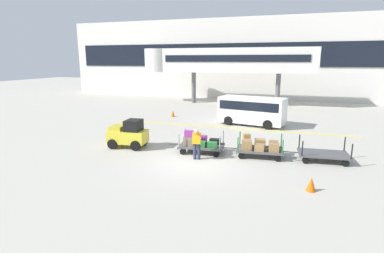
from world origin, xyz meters
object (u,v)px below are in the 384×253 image
object	(u,v)px
shuttle_van	(252,109)
safety_cone_far	(173,114)
baggage_cart_lead	(200,143)
baggage_cart_middle	(259,147)
baggage_tug	(128,134)
baggage_cart_tail	(323,154)
baggage_handler	(197,143)
safety_cone_near	(311,184)

from	to	relation	value
shuttle_van	safety_cone_far	distance (m)	7.07
baggage_cart_lead	baggage_cart_middle	xyz separation A→B (m)	(3.03, 0.23, -0.01)
safety_cone_far	baggage_tug	bearing A→B (deg)	-83.75
safety_cone_far	baggage_cart_lead	bearing A→B (deg)	-60.97
baggage_cart_middle	baggage_cart_tail	world-z (taller)	same
baggage_cart_tail	shuttle_van	distance (m)	8.59
baggage_cart_lead	shuttle_van	size ratio (longest dim) A/B	0.60
baggage_handler	safety_cone_near	xyz separation A→B (m)	(5.10, -2.18, -0.59)
shuttle_van	safety_cone_far	bearing A→B (deg)	168.89
baggage_cart_lead	safety_cone_far	bearing A→B (deg)	119.03
baggage_tug	shuttle_van	bearing A→B (deg)	54.38
baggage_cart_middle	shuttle_van	size ratio (longest dim) A/B	0.60
baggage_cart_lead	baggage_cart_middle	distance (m)	3.04
baggage_cart_lead	baggage_cart_tail	xyz separation A→B (m)	(6.07, 0.46, -0.18)
safety_cone_near	safety_cone_far	size ratio (longest dim) A/B	1.00
baggage_cart_lead	safety_cone_near	distance (m)	6.29
baggage_cart_tail	safety_cone_near	distance (m)	3.92
baggage_cart_tail	safety_cone_far	xyz separation A→B (m)	(-11.17, 8.73, -0.07)
safety_cone_near	baggage_cart_middle	bearing A→B (deg)	122.04
baggage_cart_middle	safety_cone_far	xyz separation A→B (m)	(-8.13, 8.96, -0.25)
baggage_cart_lead	baggage_handler	size ratio (longest dim) A/B	1.95
baggage_cart_tail	safety_cone_near	xyz separation A→B (m)	(-0.77, -3.84, -0.07)
baggage_tug	baggage_handler	bearing A→B (deg)	-12.09
baggage_handler	safety_cone_far	bearing A→B (deg)	116.97
baggage_cart_middle	baggage_tug	bearing A→B (deg)	-175.75
shuttle_van	safety_cone_near	distance (m)	11.80
baggage_cart_tail	shuttle_van	bearing A→B (deg)	120.21
baggage_tug	safety_cone_near	bearing A→B (deg)	-18.26
baggage_tug	baggage_handler	distance (m)	4.35
baggage_tug	shuttle_van	size ratio (longest dim) A/B	0.43
shuttle_van	baggage_cart_lead	bearing A→B (deg)	-102.71
baggage_cart_tail	shuttle_van	xyz separation A→B (m)	(-4.30, 7.38, 0.89)
baggage_tug	safety_cone_near	distance (m)	9.86
baggage_cart_tail	baggage_tug	bearing A→B (deg)	-175.76
baggage_cart_middle	baggage_handler	bearing A→B (deg)	-153.15
baggage_cart_middle	baggage_handler	world-z (taller)	baggage_handler
baggage_tug	baggage_cart_lead	bearing A→B (deg)	4.17
baggage_handler	safety_cone_far	distance (m)	11.68
baggage_cart_lead	safety_cone_near	xyz separation A→B (m)	(5.30, -3.38, -0.25)
baggage_cart_lead	baggage_handler	bearing A→B (deg)	-81.02
safety_cone_far	shuttle_van	bearing A→B (deg)	-11.11
baggage_handler	shuttle_van	distance (m)	9.19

